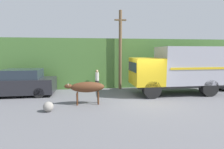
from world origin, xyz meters
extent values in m
plane|color=slate|center=(0.00, 0.00, 0.00)|extent=(60.00, 60.00, 0.00)
cube|color=#4C7A38|center=(0.00, 6.57, 1.99)|extent=(32.00, 5.23, 3.99)
cube|color=#2D2D2D|center=(2.72, 1.39, 0.66)|extent=(5.83, 1.77, 0.18)
cube|color=gold|center=(0.50, 1.39, 1.64)|extent=(1.90, 2.21, 1.78)
cube|color=#232D38|center=(-0.47, 1.39, 1.96)|extent=(0.04, 1.88, 0.62)
cube|color=#ADADB7|center=(3.67, 1.39, 2.02)|extent=(4.44, 2.21, 2.53)
cube|color=gold|center=(3.67, 0.27, 1.89)|extent=(4.00, 0.03, 0.14)
cylinder|color=black|center=(0.60, 0.53, 0.57)|extent=(1.14, 0.49, 1.14)
cylinder|color=black|center=(4.56, 0.53, 0.57)|extent=(1.14, 0.49, 1.14)
ellipsoid|color=#512D19|center=(-3.43, -0.20, 0.98)|extent=(1.88, 0.59, 0.59)
ellipsoid|color=#512D19|center=(-4.48, -0.20, 1.05)|extent=(0.44, 0.26, 0.26)
cone|color=#B7AD93|center=(-4.48, -0.30, 1.18)|extent=(0.06, 0.06, 0.11)
cone|color=#B7AD93|center=(-4.48, -0.10, 1.18)|extent=(0.06, 0.06, 0.11)
cylinder|color=#512D19|center=(-4.01, -0.36, 0.34)|extent=(0.09, 0.09, 0.69)
cylinder|color=#512D19|center=(-4.01, -0.04, 0.34)|extent=(0.09, 0.09, 0.69)
cylinder|color=#512D19|center=(-2.85, -0.36, 0.34)|extent=(0.09, 0.09, 0.69)
cylinder|color=#512D19|center=(-2.85, -0.04, 0.34)|extent=(0.09, 0.09, 0.69)
cube|color=#232328|center=(-7.88, 2.41, 0.67)|extent=(4.36, 1.85, 0.98)
cube|color=#232D38|center=(-7.77, 2.41, 1.47)|extent=(2.40, 1.70, 0.62)
cylinder|color=black|center=(-6.53, 1.63, 0.33)|extent=(0.66, 0.30, 0.66)
cube|color=#38332D|center=(-2.70, 3.57, 0.36)|extent=(0.28, 0.24, 0.72)
cylinder|color=silver|center=(-2.70, 3.57, 1.03)|extent=(0.37, 0.37, 0.63)
sphere|color=tan|center=(-2.70, 3.57, 1.45)|extent=(0.21, 0.21, 0.21)
cylinder|color=brown|center=(-0.86, 3.67, 3.04)|extent=(0.24, 0.24, 6.09)
cube|color=brown|center=(-0.86, 3.67, 5.36)|extent=(0.90, 0.19, 0.10)
sphere|color=gray|center=(-5.37, -1.20, 0.25)|extent=(0.50, 0.50, 0.50)
camera|label=1|loc=(-3.40, -9.89, 2.94)|focal=28.00mm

